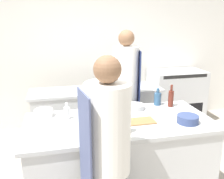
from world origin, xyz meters
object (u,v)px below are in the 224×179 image
object	(u,v)px
bottle_wine	(171,98)
bowl_prep_small	(136,107)
chef_at_prep_near	(107,163)
bowl_mixing_large	(108,114)
bottle_olive_oil	(124,122)
bottle_water	(102,115)
chef_at_stove	(126,96)
bottle_vinegar	(67,113)
bowl_wooden_salad	(188,119)
bottle_cooking_oil	(158,98)
oven_range	(176,97)
cup	(115,125)
bottle_sauce	(97,104)
bowl_ceramic_blue	(44,113)

from	to	relation	value
bottle_wine	bowl_prep_small	xyz separation A→B (m)	(-0.45, 0.02, -0.08)
bowl_prep_small	chef_at_prep_near	bearing A→B (deg)	-119.50
chef_at_prep_near	bowl_mixing_large	size ratio (longest dim) A/B	6.14
bottle_olive_oil	bottle_water	xyz separation A→B (m)	(-0.17, 0.23, 0.00)
chef_at_stove	bottle_olive_oil	distance (m)	1.13
bottle_vinegar	bowl_wooden_salad	distance (m)	1.28
bottle_olive_oil	bottle_cooking_oil	xyz separation A→B (m)	(0.63, 0.68, -0.03)
bottle_water	bowl_wooden_salad	size ratio (longest dim) A/B	1.29
bottle_cooking_oil	bowl_prep_small	bearing A→B (deg)	-166.51
oven_range	cup	xyz separation A→B (m)	(-1.69, -1.95, 0.44)
oven_range	bowl_mixing_large	world-z (taller)	oven_range
bowl_mixing_large	bottle_water	bearing A→B (deg)	-116.49
oven_range	cup	size ratio (longest dim) A/B	11.08
oven_range	bottle_sauce	distance (m)	2.30
bottle_olive_oil	bowl_ceramic_blue	size ratio (longest dim) A/B	1.40
bowl_ceramic_blue	cup	bearing A→B (deg)	-35.70
bowl_wooden_salad	cup	distance (m)	0.78
bowl_mixing_large	bowl_ceramic_blue	bearing A→B (deg)	166.10
bowl_ceramic_blue	cup	world-z (taller)	cup
bottle_water	bowl_mixing_large	xyz separation A→B (m)	(0.10, 0.21, -0.08)
chef_at_prep_near	bowl_prep_small	size ratio (longest dim) A/B	7.77
bottle_cooking_oil	cup	size ratio (longest dim) A/B	2.39
bottle_olive_oil	bottle_vinegar	xyz separation A→B (m)	(-0.50, 0.48, -0.04)
bowl_wooden_salad	cup	xyz separation A→B (m)	(-0.78, 0.04, 0.00)
bottle_vinegar	bottle_cooking_oil	bearing A→B (deg)	9.85
bottle_olive_oil	bottle_cooking_oil	size ratio (longest dim) A/B	1.30
oven_range	bottle_wine	bearing A→B (deg)	-120.25
chef_at_prep_near	bowl_prep_small	bearing A→B (deg)	-36.77
bottle_sauce	bowl_ceramic_blue	world-z (taller)	bottle_sauce
bottle_sauce	bowl_ceramic_blue	size ratio (longest dim) A/B	0.94
bottle_cooking_oil	bowl_mixing_large	bearing A→B (deg)	-161.09
bowl_prep_small	oven_range	bearing A→B (deg)	48.12
chef_at_prep_near	bowl_wooden_salad	world-z (taller)	chef_at_prep_near
chef_at_stove	bowl_prep_small	bearing A→B (deg)	10.10
chef_at_stove	bottle_olive_oil	world-z (taller)	chef_at_stove
chef_at_prep_near	bowl_mixing_large	distance (m)	0.86
chef_at_prep_near	cup	xyz separation A→B (m)	(0.18, 0.51, 0.08)
chef_at_stove	bowl_wooden_salad	bearing A→B (deg)	33.08
chef_at_prep_near	bottle_water	distance (m)	0.65
oven_range	chef_at_stove	distance (m)	1.68
bowl_mixing_large	chef_at_prep_near	bearing A→B (deg)	-102.59
bottle_olive_oil	bowl_ceramic_blue	world-z (taller)	bottle_olive_oil
bottle_sauce	bowl_wooden_salad	xyz separation A→B (m)	(0.85, -0.59, -0.03)
chef_at_stove	bowl_wooden_salad	distance (m)	1.07
bowl_ceramic_blue	bottle_sauce	bearing A→B (deg)	5.53
bottle_wine	bowl_mixing_large	xyz separation A→B (m)	(-0.83, -0.15, -0.07)
bottle_wine	bowl_wooden_salad	size ratio (longest dim) A/B	1.23
bowl_ceramic_blue	bowl_mixing_large	bearing A→B (deg)	-13.90
oven_range	chef_at_prep_near	world-z (taller)	chef_at_prep_near
bottle_water	bowl_mixing_large	world-z (taller)	bottle_water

